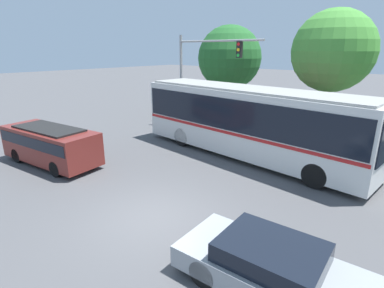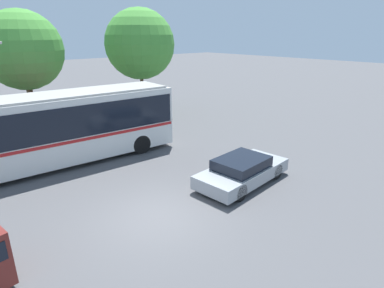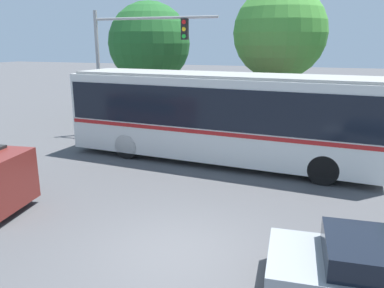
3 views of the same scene
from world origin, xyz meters
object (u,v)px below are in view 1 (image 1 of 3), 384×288
at_px(traffic_light_pole, 199,67).
at_px(street_tree_centre, 333,51).
at_px(sedan_foreground, 274,268).
at_px(city_bus, 247,118).
at_px(suv_left_lane, 50,143).
at_px(street_tree_left, 229,58).

bearing_deg(traffic_light_pole, street_tree_centre, 35.55).
xyz_separation_m(sedan_foreground, traffic_light_pole, (-10.53, 9.84, 3.47)).
relative_size(traffic_light_pole, street_tree_centre, 0.83).
height_order(city_bus, traffic_light_pole, traffic_light_pole).
height_order(suv_left_lane, street_tree_centre, street_tree_centre).
distance_m(traffic_light_pole, street_tree_centre, 8.11).
height_order(street_tree_left, street_tree_centre, street_tree_centre).
xyz_separation_m(suv_left_lane, traffic_light_pole, (0.81, 9.54, 3.02)).
relative_size(city_bus, suv_left_lane, 2.28).
bearing_deg(city_bus, sedan_foreground, -50.26).
xyz_separation_m(traffic_light_pole, street_tree_left, (-1.17, 4.99, 0.42)).
bearing_deg(city_bus, street_tree_centre, 84.38).
distance_m(street_tree_left, street_tree_centre, 7.75).
xyz_separation_m(city_bus, traffic_light_pole, (-5.33, 2.66, 2.10)).
height_order(sedan_foreground, traffic_light_pole, traffic_light_pole).
xyz_separation_m(traffic_light_pole, street_tree_centre, (6.55, 4.68, 0.95)).
bearing_deg(sedan_foreground, city_bus, 121.16).
bearing_deg(traffic_light_pole, street_tree_left, 103.21).
bearing_deg(street_tree_left, suv_left_lane, -88.59).
height_order(suv_left_lane, street_tree_left, street_tree_left).
bearing_deg(sedan_foreground, traffic_light_pole, 132.19).
bearing_deg(suv_left_lane, street_tree_left, 83.09).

